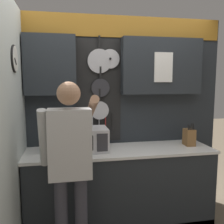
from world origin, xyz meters
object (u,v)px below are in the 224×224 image
at_px(utensil_crock, 45,145).
at_px(person, 70,157).
at_px(microwave, 84,140).
at_px(knife_block, 189,137).

height_order(utensil_crock, person, person).
distance_m(microwave, person, 0.56).
relative_size(microwave, knife_block, 1.92).
bearing_deg(microwave, knife_block, 0.04).
distance_m(utensil_crock, person, 0.59).
bearing_deg(knife_block, microwave, -179.96).
bearing_deg(person, knife_block, 20.22).
xyz_separation_m(knife_block, person, (-1.45, -0.53, -0.00)).
bearing_deg(knife_block, utensil_crock, 179.95).
height_order(microwave, person, person).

